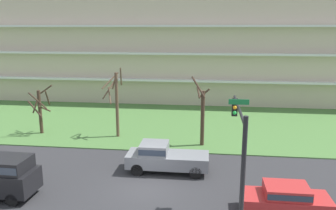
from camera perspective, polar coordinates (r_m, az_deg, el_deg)
The scene contains 9 objects.
ground at distance 21.04m, azimuth -3.70°, elevation -13.65°, with size 160.00×160.00×0.00m, color #2D2D30.
grass_lawn_strip at distance 33.99m, azimuth 0.60°, elevation -3.06°, with size 80.00×16.00×0.08m, color #477238.
apartment_building at distance 46.06m, azimuth 2.46°, elevation 9.14°, with size 50.25×11.64×12.72m.
tree_far_left at distance 32.20m, azimuth -20.62°, elevation -0.52°, with size 1.87×2.02×4.41m.
tree_left at distance 29.45m, azimuth -8.74°, elevation 0.73°, with size 1.84×2.14×6.15m.
tree_center at distance 27.13m, azimuth 5.75°, elevation -1.59°, with size 1.51×1.53×5.70m.
sedan_red_near_left at distance 19.01m, azimuth 19.16°, elevation -14.53°, with size 4.40×1.81×1.57m.
pickup_gray_center_left at distance 22.77m, azimuth -0.66°, elevation -8.69°, with size 5.40×2.01×1.95m.
traffic_signal_mast at distance 14.73m, azimuth 11.83°, elevation -7.42°, with size 0.90×5.59×6.34m.
Camera 1 is at (3.56, -18.48, 9.41)m, focal length 36.33 mm.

